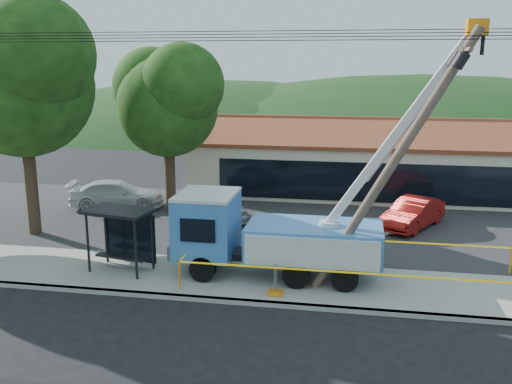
{
  "coord_description": "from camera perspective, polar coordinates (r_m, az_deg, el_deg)",
  "views": [
    {
      "loc": [
        2.75,
        -15.45,
        8.07
      ],
      "look_at": [
        -0.91,
        5.0,
        3.23
      ],
      "focal_mm": 40.0,
      "sensor_mm": 36.0,
      "label": 1
    }
  ],
  "objects": [
    {
      "name": "car_silver",
      "position": [
        29.55,
        -3.96,
        -2.76
      ],
      "size": [
        4.3,
        5.05,
        1.64
      ],
      "primitive_type": "imported",
      "rotation": [
        0.0,
        0.0,
        0.6
      ],
      "color": "#ACAEB3",
      "rests_on": "ground"
    },
    {
      "name": "hill_west",
      "position": [
        73.1,
        -3.98,
        6.75
      ],
      "size": [
        78.4,
        56.0,
        28.0
      ],
      "primitive_type": "ellipsoid",
      "color": "#193B15",
      "rests_on": "ground"
    },
    {
      "name": "utility_truck",
      "position": [
        21.21,
        1.57,
        -4.08
      ],
      "size": [
        10.6,
        4.11,
        9.17
      ],
      "color": "black",
      "rests_on": "ground"
    },
    {
      "name": "tree_lot",
      "position": [
        30.13,
        -8.86,
        9.43
      ],
      "size": [
        6.3,
        5.6,
        8.94
      ],
      "color": "#332316",
      "rests_on": "ground"
    },
    {
      "name": "sidewalk",
      "position": [
        21.21,
        1.98,
        -9.04
      ],
      "size": [
        60.0,
        4.0,
        0.15
      ],
      "primitive_type": "cube",
      "color": "gray",
      "rests_on": "ground"
    },
    {
      "name": "hill_center",
      "position": [
        71.28,
        16.03,
        6.11
      ],
      "size": [
        89.6,
        64.0,
        32.0
      ],
      "primitive_type": "ellipsoid",
      "color": "#193B15",
      "rests_on": "ground"
    },
    {
      "name": "tree_west_near",
      "position": [
        27.71,
        -22.44,
        11.03
      ],
      "size": [
        7.56,
        6.72,
        10.8
      ],
      "color": "#332316",
      "rests_on": "ground"
    },
    {
      "name": "bus_shelter",
      "position": [
        22.35,
        -13.25,
        -3.22
      ],
      "size": [
        2.75,
        1.99,
        2.42
      ],
      "rotation": [
        0.0,
        0.0,
        -0.19
      ],
      "color": "black",
      "rests_on": "ground"
    },
    {
      "name": "parking_lot",
      "position": [
        28.73,
        4.27,
        -3.13
      ],
      "size": [
        60.0,
        12.0,
        0.1
      ],
      "primitive_type": "cube",
      "color": "#28282B",
      "rests_on": "ground"
    },
    {
      "name": "car_white",
      "position": [
        32.45,
        -13.63,
        -1.66
      ],
      "size": [
        5.45,
        3.22,
        1.48
      ],
      "primitive_type": "imported",
      "rotation": [
        0.0,
        0.0,
        1.81
      ],
      "color": "silver",
      "rests_on": "ground"
    },
    {
      "name": "leaning_pole",
      "position": [
        19.49,
        14.2,
        3.85
      ],
      "size": [
        5.2,
        1.83,
        9.07
      ],
      "color": "brown",
      "rests_on": "ground"
    },
    {
      "name": "caution_tape",
      "position": [
        21.12,
        9.49,
        -6.78
      ],
      "size": [
        11.91,
        3.69,
        1.07
      ],
      "color": "orange",
      "rests_on": "ground"
    },
    {
      "name": "ground",
      "position": [
        17.64,
        0.06,
        -14.1
      ],
      "size": [
        120.0,
        120.0,
        0.0
      ],
      "primitive_type": "plane",
      "color": "black",
      "rests_on": "ground"
    },
    {
      "name": "strip_mall",
      "position": [
        35.99,
        12.02,
        2.93
      ],
      "size": [
        22.5,
        8.53,
        4.67
      ],
      "color": "beige",
      "rests_on": "ground"
    },
    {
      "name": "curb",
      "position": [
        19.48,
        1.16,
        -11.11
      ],
      "size": [
        60.0,
        0.25,
        0.15
      ],
      "primitive_type": "cube",
      "color": "gray",
      "rests_on": "ground"
    },
    {
      "name": "car_red",
      "position": [
        28.81,
        15.33,
        -3.63
      ],
      "size": [
        3.44,
        4.52,
        1.43
      ],
      "primitive_type": "imported",
      "rotation": [
        0.0,
        0.0,
        -0.51
      ],
      "color": "maroon",
      "rests_on": "ground"
    }
  ]
}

